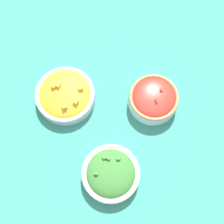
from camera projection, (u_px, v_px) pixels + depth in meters
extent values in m
plane|color=#337F75|center=(112.00, 115.00, 1.05)|extent=(3.00, 3.00, 0.00)
cylinder|color=silver|center=(153.00, 100.00, 1.04)|extent=(0.16, 0.16, 0.05)
torus|color=#997A4C|center=(154.00, 97.00, 1.02)|extent=(0.16, 0.16, 0.01)
ellipsoid|color=red|center=(154.00, 97.00, 1.02)|extent=(0.14, 0.14, 0.03)
ellipsoid|color=red|center=(162.00, 90.00, 1.01)|extent=(0.01, 0.01, 0.01)
ellipsoid|color=red|center=(162.00, 91.00, 1.00)|extent=(0.01, 0.01, 0.01)
ellipsoid|color=red|center=(156.00, 100.00, 0.99)|extent=(0.01, 0.01, 0.01)
ellipsoid|color=red|center=(157.00, 102.00, 0.99)|extent=(0.01, 0.01, 0.01)
ellipsoid|color=red|center=(161.00, 89.00, 1.01)|extent=(0.01, 0.01, 0.01)
cylinder|color=white|center=(111.00, 174.00, 0.97)|extent=(0.18, 0.18, 0.04)
torus|color=silver|center=(111.00, 173.00, 0.95)|extent=(0.18, 0.18, 0.01)
ellipsoid|color=#387533|center=(111.00, 173.00, 0.95)|extent=(0.15, 0.15, 0.05)
ellipsoid|color=#47893D|center=(118.00, 159.00, 0.94)|extent=(0.01, 0.02, 0.01)
ellipsoid|color=#47893D|center=(106.00, 157.00, 0.94)|extent=(0.02, 0.02, 0.01)
ellipsoid|color=#47893D|center=(109.00, 158.00, 0.94)|extent=(0.02, 0.02, 0.01)
ellipsoid|color=#47893D|center=(96.00, 174.00, 0.92)|extent=(0.02, 0.02, 0.01)
ellipsoid|color=#47893D|center=(104.00, 158.00, 0.94)|extent=(0.02, 0.01, 0.01)
cylinder|color=#B2C1CC|center=(66.00, 96.00, 1.05)|extent=(0.20, 0.20, 0.04)
torus|color=silver|center=(65.00, 94.00, 1.04)|extent=(0.20, 0.20, 0.01)
ellipsoid|color=orange|center=(65.00, 94.00, 1.04)|extent=(0.17, 0.17, 0.04)
cube|color=#F4A828|center=(54.00, 86.00, 1.02)|extent=(0.02, 0.02, 0.01)
cube|color=#F4A828|center=(80.00, 88.00, 1.02)|extent=(0.02, 0.02, 0.01)
cube|color=#F4A828|center=(76.00, 102.00, 1.00)|extent=(0.02, 0.02, 0.01)
cube|color=#F4A828|center=(58.00, 85.00, 1.02)|extent=(0.02, 0.02, 0.01)
cube|color=#F4A828|center=(64.00, 106.00, 1.00)|extent=(0.02, 0.02, 0.01)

